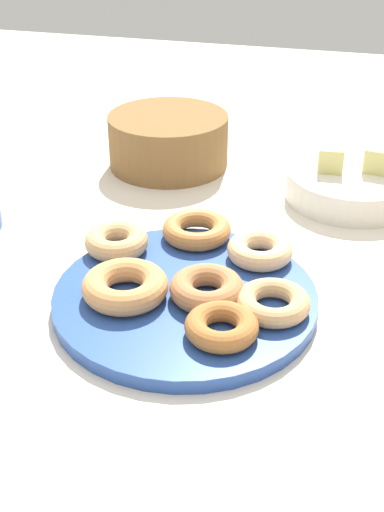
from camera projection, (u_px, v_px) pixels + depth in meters
ground_plane at (185, 304)px, 0.76m from camera, size 2.40×2.40×0.00m
donut_plate at (185, 298)px, 0.76m from camera, size 0.30×0.30×0.02m
donut_0 at (222, 326)px, 0.68m from camera, size 0.11×0.11×0.02m
donut_1 at (125, 286)px, 0.74m from camera, size 0.12×0.12×0.03m
donut_2 at (197, 230)px, 0.86m from camera, size 0.12×0.12×0.02m
donut_3 at (260, 250)px, 0.81m from camera, size 0.11×0.11×0.03m
donut_4 at (207, 289)px, 0.74m from camera, size 0.11×0.11×0.03m
donut_5 at (273, 302)px, 0.72m from camera, size 0.11×0.11×0.02m
donut_6 at (117, 241)px, 0.83m from camera, size 0.11×0.11×0.03m
basket at (168, 141)px, 1.09m from camera, size 0.27×0.27×0.08m
fruit_bowl at (351, 186)px, 0.99m from camera, size 0.19×0.19×0.04m
melon_chunk_left at (331, 159)px, 0.97m from camera, size 0.04×0.04×0.04m
melon_chunk_right at (378, 160)px, 0.97m from camera, size 0.04×0.04×0.04m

